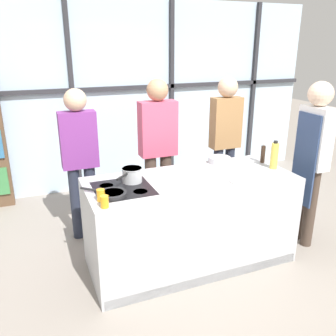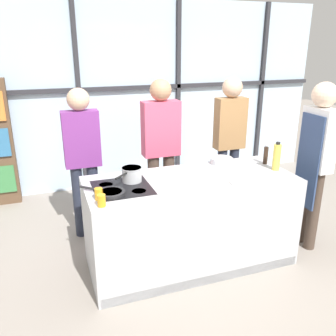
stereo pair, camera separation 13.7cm
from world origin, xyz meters
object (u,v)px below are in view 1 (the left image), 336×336
juice_glass_near (104,202)px  spectator_center_left (158,144)px  oil_bottle (274,155)px  juice_glass_far (101,195)px  frying_pan (112,193)px  saucepan (132,175)px  white_plate (244,181)px  chef (312,152)px  pepper_grinder (263,154)px  spectator_center_right (225,135)px  mixing_bowl (219,160)px  spectator_far_left (80,155)px

juice_glass_near → spectator_center_left: bearing=53.8°
oil_bottle → juice_glass_far: oil_bottle is taller
frying_pan → saucepan: saucepan is taller
saucepan → white_plate: 1.06m
frying_pan → saucepan: 0.36m
chef → juice_glass_near: (-2.28, -0.20, -0.10)m
pepper_grinder → juice_glass_far: pepper_grinder is taller
frying_pan → oil_bottle: bearing=2.1°
frying_pan → chef: bearing=-0.3°
spectator_center_right → saucepan: spectator_center_right is taller
oil_bottle → pepper_grinder: 0.21m
chef → pepper_grinder: size_ratio=8.34×
juice_glass_near → mixing_bowl: bearing=24.5°
spectator_far_left → pepper_grinder: (1.86, -0.79, 0.02)m
spectator_center_left → oil_bottle: 1.36m
chef → white_plate: size_ratio=6.97×
spectator_far_left → juice_glass_far: size_ratio=17.38×
frying_pan → juice_glass_far: (-0.11, -0.07, 0.03)m
chef → oil_bottle: size_ratio=6.10×
juice_glass_far → spectator_center_left: bearing=50.5°
mixing_bowl → pepper_grinder: bearing=-20.5°
chef → juice_glass_near: bearing=95.0°
frying_pan → pepper_grinder: bearing=8.6°
frying_pan → mixing_bowl: (1.31, 0.43, 0.02)m
saucepan → oil_bottle: oil_bottle is taller
spectator_center_right → juice_glass_near: (-1.85, -1.26, -0.08)m
spectator_center_left → juice_glass_far: 1.46m
pepper_grinder → juice_glass_near: 1.92m
oil_bottle → pepper_grinder: (0.01, 0.20, -0.04)m
juice_glass_near → juice_glass_far: 0.14m
chef → saucepan: chef is taller
spectator_far_left → spectator_center_left: size_ratio=0.96×
chef → spectator_center_left: size_ratio=1.01×
frying_pan → mixing_bowl: mixing_bowl is taller
pepper_grinder → white_plate: bearing=-140.7°
chef → white_plate: bearing=98.9°
spectator_far_left → pepper_grinder: bearing=157.1°
juice_glass_far → frying_pan: bearing=33.4°
chef → juice_glass_near: chef is taller
spectator_center_right → oil_bottle: (0.00, -0.99, 0.02)m
pepper_grinder → chef: bearing=-33.5°
spectator_center_right → pepper_grinder: 0.79m
spectator_center_right → pepper_grinder: bearing=90.9°
oil_bottle → pepper_grinder: oil_bottle is taller
frying_pan → white_plate: size_ratio=1.42×
saucepan → mixing_bowl: 1.07m
frying_pan → juice_glass_far: 0.13m
spectator_center_left → frying_pan: (-0.82, -1.05, -0.09)m
spectator_far_left → mixing_bowl: (1.41, -0.62, -0.04)m
spectator_center_left → saucepan: spectator_center_left is taller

